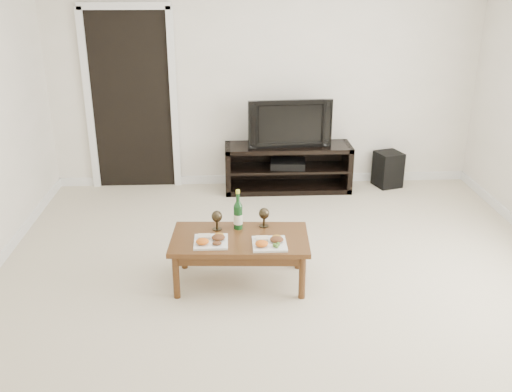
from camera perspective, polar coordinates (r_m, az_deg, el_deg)
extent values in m
plane|color=beige|center=(4.61, 3.06, -10.60)|extent=(5.50, 5.50, 0.00)
cube|color=white|center=(6.75, 0.89, 11.84)|extent=(5.00, 0.04, 2.60)
cube|color=black|center=(6.85, -12.33, 9.15)|extent=(0.90, 0.02, 2.05)
cube|color=black|center=(6.77, 3.20, 2.86)|extent=(1.48, 0.45, 0.55)
imported|color=black|center=(6.61, 3.30, 7.39)|extent=(0.97, 0.19, 0.55)
cube|color=black|center=(6.74, 3.20, 3.23)|extent=(0.43, 0.34, 0.08)
cube|color=black|center=(7.08, 13.05, 2.63)|extent=(0.35, 0.35, 0.42)
cube|color=#583718|center=(4.78, -1.60, -6.40)|extent=(1.16, 0.68, 0.42)
cube|color=white|center=(4.59, -4.54, -4.32)|extent=(0.27, 0.27, 0.07)
cube|color=white|center=(4.54, 1.35, -4.54)|extent=(0.27, 0.27, 0.07)
cylinder|color=#103C17|center=(4.77, -1.81, -1.35)|extent=(0.07, 0.07, 0.35)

